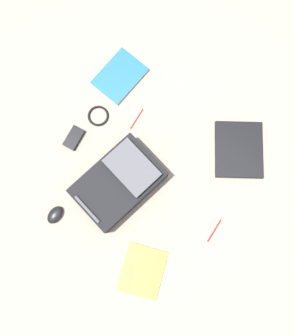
{
  "coord_description": "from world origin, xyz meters",
  "views": [
    {
      "loc": [
        -0.15,
        0.24,
        1.98
      ],
      "look_at": [
        0.01,
        -0.04,
        0.02
      ],
      "focal_mm": 39.17,
      "sensor_mm": 36.0,
      "label": 1
    }
  ],
  "objects_px": {
    "laptop": "(239,150)",
    "book_comic": "(142,271)",
    "computer_mouse": "(55,215)",
    "cable_coil": "(98,116)",
    "pen_blue": "(137,119)",
    "backpack": "(120,182)",
    "power_brick": "(74,138)",
    "pen_black": "(214,231)",
    "book_blue": "(120,76)"
  },
  "relations": [
    {
      "from": "power_brick",
      "to": "backpack",
      "type": "bearing_deg",
      "value": 167.33
    },
    {
      "from": "laptop",
      "to": "book_comic",
      "type": "xyz_separation_m",
      "value": [
        0.11,
        0.83,
        -0.01
      ]
    },
    {
      "from": "cable_coil",
      "to": "book_blue",
      "type": "bearing_deg",
      "value": -85.34
    },
    {
      "from": "backpack",
      "to": "cable_coil",
      "type": "xyz_separation_m",
      "value": [
        0.31,
        -0.26,
        -0.07
      ]
    },
    {
      "from": "pen_black",
      "to": "cable_coil",
      "type": "bearing_deg",
      "value": -13.57
    },
    {
      "from": "book_blue",
      "to": "computer_mouse",
      "type": "bearing_deg",
      "value": 98.42
    },
    {
      "from": "laptop",
      "to": "computer_mouse",
      "type": "height_order",
      "value": "computer_mouse"
    },
    {
      "from": "laptop",
      "to": "book_blue",
      "type": "xyz_separation_m",
      "value": [
        0.78,
        -0.02,
        -0.01
      ]
    },
    {
      "from": "power_brick",
      "to": "pen_black",
      "type": "relative_size",
      "value": 0.91
    },
    {
      "from": "book_comic",
      "to": "power_brick",
      "type": "distance_m",
      "value": 0.81
    },
    {
      "from": "backpack",
      "to": "pen_black",
      "type": "distance_m",
      "value": 0.57
    },
    {
      "from": "backpack",
      "to": "laptop",
      "type": "relative_size",
      "value": 1.26
    },
    {
      "from": "computer_mouse",
      "to": "cable_coil",
      "type": "xyz_separation_m",
      "value": [
        0.1,
        -0.58,
        -0.01
      ]
    },
    {
      "from": "pen_black",
      "to": "pen_blue",
      "type": "distance_m",
      "value": 0.74
    },
    {
      "from": "book_comic",
      "to": "computer_mouse",
      "type": "bearing_deg",
      "value": -0.46
    },
    {
      "from": "book_comic",
      "to": "cable_coil",
      "type": "bearing_deg",
      "value": -42.03
    },
    {
      "from": "power_brick",
      "to": "book_blue",
      "type": "bearing_deg",
      "value": -92.9
    },
    {
      "from": "cable_coil",
      "to": "power_brick",
      "type": "xyz_separation_m",
      "value": [
        0.04,
        0.18,
        0.01
      ]
    },
    {
      "from": "book_blue",
      "to": "book_comic",
      "type": "distance_m",
      "value": 1.08
    },
    {
      "from": "laptop",
      "to": "pen_blue",
      "type": "xyz_separation_m",
      "value": [
        0.57,
        0.14,
        -0.01
      ]
    },
    {
      "from": "backpack",
      "to": "power_brick",
      "type": "height_order",
      "value": "backpack"
    },
    {
      "from": "cable_coil",
      "to": "pen_black",
      "type": "distance_m",
      "value": 0.89
    },
    {
      "from": "book_comic",
      "to": "cable_coil",
      "type": "distance_m",
      "value": 0.88
    },
    {
      "from": "laptop",
      "to": "book_comic",
      "type": "height_order",
      "value": "laptop"
    },
    {
      "from": "laptop",
      "to": "book_comic",
      "type": "distance_m",
      "value": 0.83
    },
    {
      "from": "backpack",
      "to": "computer_mouse",
      "type": "height_order",
      "value": "backpack"
    },
    {
      "from": "book_comic",
      "to": "cable_coil",
      "type": "relative_size",
      "value": 2.52
    },
    {
      "from": "book_comic",
      "to": "pen_black",
      "type": "relative_size",
      "value": 2.17
    },
    {
      "from": "book_comic",
      "to": "pen_blue",
      "type": "xyz_separation_m",
      "value": [
        0.46,
        -0.69,
        -0.0
      ]
    },
    {
      "from": "backpack",
      "to": "power_brick",
      "type": "distance_m",
      "value": 0.37
    },
    {
      "from": "book_blue",
      "to": "cable_coil",
      "type": "height_order",
      "value": "book_blue"
    },
    {
      "from": "book_blue",
      "to": "pen_black",
      "type": "xyz_separation_m",
      "value": [
        -0.89,
        0.47,
        -0.01
      ]
    },
    {
      "from": "book_blue",
      "to": "laptop",
      "type": "bearing_deg",
      "value": 178.6
    },
    {
      "from": "computer_mouse",
      "to": "pen_blue",
      "type": "bearing_deg",
      "value": -93.24
    },
    {
      "from": "book_comic",
      "to": "power_brick",
      "type": "height_order",
      "value": "power_brick"
    },
    {
      "from": "laptop",
      "to": "pen_black",
      "type": "relative_size",
      "value": 2.92
    },
    {
      "from": "laptop",
      "to": "computer_mouse",
      "type": "xyz_separation_m",
      "value": [
        0.66,
        0.82,
        0.0
      ]
    },
    {
      "from": "backpack",
      "to": "cable_coil",
      "type": "bearing_deg",
      "value": -39.74
    },
    {
      "from": "book_comic",
      "to": "pen_black",
      "type": "xyz_separation_m",
      "value": [
        -0.22,
        -0.38,
        -0.0
      ]
    },
    {
      "from": "computer_mouse",
      "to": "cable_coil",
      "type": "distance_m",
      "value": 0.59
    },
    {
      "from": "book_comic",
      "to": "computer_mouse",
      "type": "xyz_separation_m",
      "value": [
        0.55,
        -0.0,
        0.01
      ]
    },
    {
      "from": "laptop",
      "to": "cable_coil",
      "type": "xyz_separation_m",
      "value": [
        0.76,
        0.24,
        -0.01
      ]
    },
    {
      "from": "backpack",
      "to": "book_comic",
      "type": "bearing_deg",
      "value": 136.02
    },
    {
      "from": "backpack",
      "to": "book_comic",
      "type": "relative_size",
      "value": 1.69
    },
    {
      "from": "computer_mouse",
      "to": "book_blue",
      "type": "bearing_deg",
      "value": -77.38
    },
    {
      "from": "book_blue",
      "to": "power_brick",
      "type": "relative_size",
      "value": 2.44
    },
    {
      "from": "book_blue",
      "to": "pen_blue",
      "type": "xyz_separation_m",
      "value": [
        -0.21,
        0.16,
        -0.01
      ]
    },
    {
      "from": "laptop",
      "to": "backpack",
      "type": "bearing_deg",
      "value": 47.63
    },
    {
      "from": "book_blue",
      "to": "pen_black",
      "type": "relative_size",
      "value": 2.23
    },
    {
      "from": "pen_black",
      "to": "book_blue",
      "type": "bearing_deg",
      "value": -27.78
    }
  ]
}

